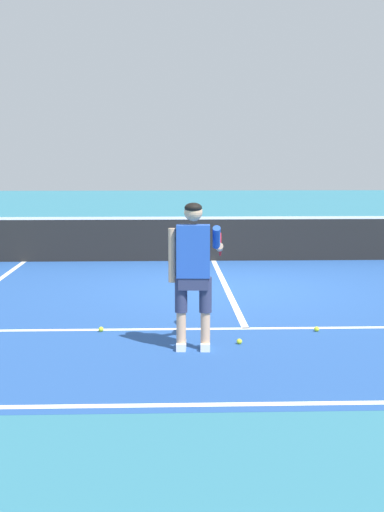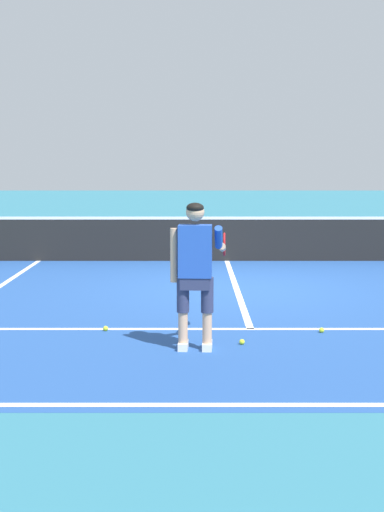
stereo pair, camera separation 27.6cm
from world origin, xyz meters
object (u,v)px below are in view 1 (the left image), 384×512
Objects in this scene: tennis_player at (194,266)px; tennis_ball_by_baseline at (317,329)px; tennis_ball_near_feet at (101,329)px; tennis_ball_mid_court at (239,341)px.

tennis_ball_by_baseline is at bearing 27.14° from tennis_player.
tennis_player reaches higher than tennis_ball_by_baseline.
tennis_ball_near_feet is (-1.16, 0.92, -0.96)m from tennis_player.
tennis_player is at bearing -38.35° from tennis_ball_near_feet.
tennis_ball_by_baseline is at bearing 29.47° from tennis_ball_mid_court.
tennis_ball_mid_court is (0.55, 0.23, -0.96)m from tennis_player.
tennis_ball_by_baseline is 1.22m from tennis_ball_mid_court.
tennis_ball_by_baseline is (1.61, 0.83, -0.96)m from tennis_player.
tennis_ball_near_feet is 1.00× the size of tennis_ball_by_baseline.
tennis_player reaches higher than tennis_ball_mid_court.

